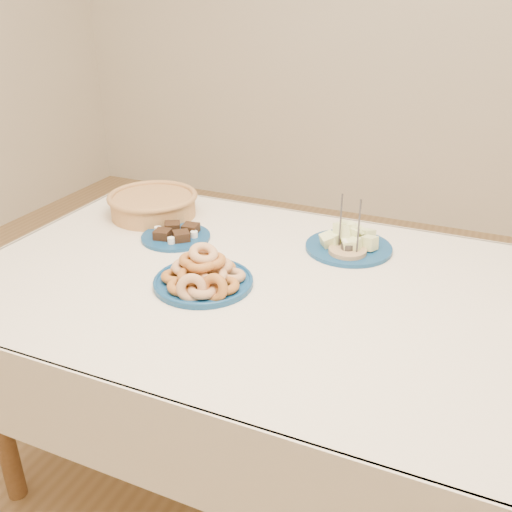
{
  "coord_description": "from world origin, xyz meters",
  "views": [
    {
      "loc": [
        0.56,
        -1.31,
        1.52
      ],
      "look_at": [
        0.0,
        -0.05,
        0.85
      ],
      "focal_mm": 40.0,
      "sensor_mm": 36.0,
      "label": 1
    }
  ],
  "objects_px": {
    "wicker_basket": "(153,204)",
    "candle_holder": "(347,251)",
    "melon_plate": "(349,242)",
    "dining_table": "(263,312)",
    "brownie_plate": "(176,235)",
    "donut_platter": "(203,275)"
  },
  "relations": [
    {
      "from": "melon_plate",
      "to": "brownie_plate",
      "type": "height_order",
      "value": "melon_plate"
    },
    {
      "from": "wicker_basket",
      "to": "candle_holder",
      "type": "xyz_separation_m",
      "value": [
        0.73,
        -0.05,
        -0.03
      ]
    },
    {
      "from": "melon_plate",
      "to": "candle_holder",
      "type": "height_order",
      "value": "candle_holder"
    },
    {
      "from": "brownie_plate",
      "to": "wicker_basket",
      "type": "relative_size",
      "value": 0.87
    },
    {
      "from": "wicker_basket",
      "to": "brownie_plate",
      "type": "bearing_deg",
      "value": -38.5
    },
    {
      "from": "melon_plate",
      "to": "brownie_plate",
      "type": "bearing_deg",
      "value": -164.99
    },
    {
      "from": "donut_platter",
      "to": "wicker_basket",
      "type": "distance_m",
      "value": 0.57
    },
    {
      "from": "dining_table",
      "to": "melon_plate",
      "type": "bearing_deg",
      "value": 61.08
    },
    {
      "from": "donut_platter",
      "to": "brownie_plate",
      "type": "distance_m",
      "value": 0.35
    },
    {
      "from": "dining_table",
      "to": "brownie_plate",
      "type": "xyz_separation_m",
      "value": [
        -0.38,
        0.15,
        0.12
      ]
    },
    {
      "from": "candle_holder",
      "to": "dining_table",
      "type": "bearing_deg",
      "value": -125.21
    },
    {
      "from": "melon_plate",
      "to": "wicker_basket",
      "type": "xyz_separation_m",
      "value": [
        -0.72,
        -0.0,
        0.02
      ]
    },
    {
      "from": "melon_plate",
      "to": "wicker_basket",
      "type": "relative_size",
      "value": 1.0
    },
    {
      "from": "wicker_basket",
      "to": "melon_plate",
      "type": "bearing_deg",
      "value": 0.27
    },
    {
      "from": "melon_plate",
      "to": "candle_holder",
      "type": "xyz_separation_m",
      "value": [
        0.01,
        -0.05,
        -0.01
      ]
    },
    {
      "from": "donut_platter",
      "to": "wicker_basket",
      "type": "relative_size",
      "value": 1.07
    },
    {
      "from": "donut_platter",
      "to": "melon_plate",
      "type": "distance_m",
      "value": 0.5
    },
    {
      "from": "dining_table",
      "to": "donut_platter",
      "type": "distance_m",
      "value": 0.22
    },
    {
      "from": "donut_platter",
      "to": "melon_plate",
      "type": "relative_size",
      "value": 1.07
    },
    {
      "from": "candle_holder",
      "to": "wicker_basket",
      "type": "bearing_deg",
      "value": 176.3
    },
    {
      "from": "donut_platter",
      "to": "melon_plate",
      "type": "xyz_separation_m",
      "value": [
        0.31,
        0.4,
        -0.01
      ]
    },
    {
      "from": "donut_platter",
      "to": "candle_holder",
      "type": "distance_m",
      "value": 0.47
    }
  ]
}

